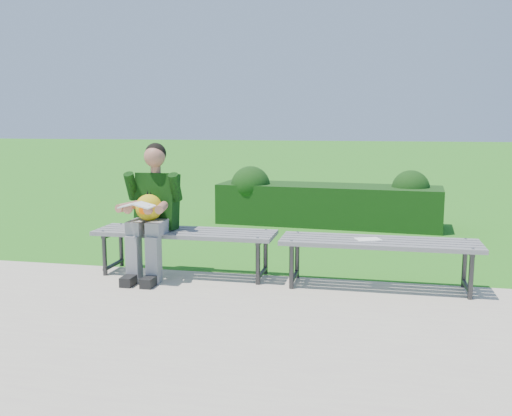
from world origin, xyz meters
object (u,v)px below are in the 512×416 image
bench_left (185,236)px  hedge (326,202)px  paper_sheet (368,239)px  seated_boy (152,207)px  bench_right (379,246)px

bench_left → hedge: bearing=70.7°
hedge → paper_sheet: 3.34m
hedge → seated_boy: size_ratio=2.55×
bench_left → bench_right: bearing=-2.1°
bench_left → bench_right: same height
bench_right → seated_boy: bearing=-179.2°
paper_sheet → bench_left: bearing=177.8°
seated_boy → paper_sheet: seated_boy is taller
seated_boy → bench_left: bearing=18.0°
hedge → seated_boy: (-1.42, -3.30, 0.36)m
paper_sheet → bench_right: bearing=0.0°
hedge → paper_sheet: size_ratio=12.69×
bench_left → paper_sheet: (1.79, -0.07, 0.06)m
hedge → bench_right: size_ratio=1.86×
hedge → bench_left: hedge is taller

